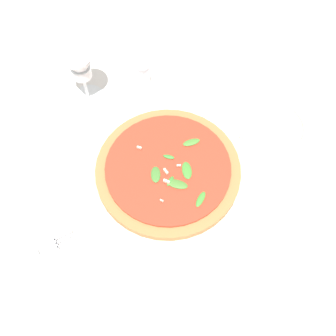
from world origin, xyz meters
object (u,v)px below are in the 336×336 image
object	(u,v)px
fork	(26,258)
pizza_arugula_main	(168,171)
shaker_pepper	(144,76)
side_plate_white	(272,127)
wine_glass	(80,67)

from	to	relation	value
fork	pizza_arugula_main	bearing A→B (deg)	6.63
pizza_arugula_main	shaker_pepper	xyz separation A→B (m)	(0.06, 0.26, 0.02)
pizza_arugula_main	side_plate_white	distance (m)	0.28
pizza_arugula_main	fork	xyz separation A→B (m)	(-0.34, -0.05, -0.01)
pizza_arugula_main	side_plate_white	xyz separation A→B (m)	(0.28, 0.01, -0.01)
wine_glass	fork	world-z (taller)	wine_glass
wine_glass	shaker_pepper	size ratio (longest dim) A/B	2.30
wine_glass	shaker_pepper	distance (m)	0.16
side_plate_white	shaker_pepper	world-z (taller)	shaker_pepper
wine_glass	shaker_pepper	bearing A→B (deg)	-7.83
shaker_pepper	wine_glass	bearing A→B (deg)	172.17
shaker_pepper	fork	bearing A→B (deg)	-141.18
side_plate_white	pizza_arugula_main	bearing A→B (deg)	-178.61
pizza_arugula_main	shaker_pepper	bearing A→B (deg)	78.01
fork	shaker_pepper	distance (m)	0.51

